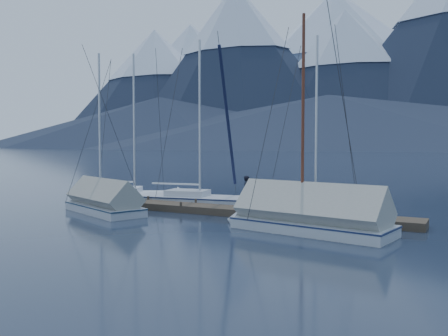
{
  "coord_description": "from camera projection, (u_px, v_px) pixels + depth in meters",
  "views": [
    {
      "loc": [
        10.47,
        -17.97,
        3.38
      ],
      "look_at": [
        0.0,
        2.0,
        2.2
      ],
      "focal_mm": 38.0,
      "sensor_mm": 36.0,
      "label": 1
    }
  ],
  "objects": [
    {
      "name": "person",
      "position": [
        247.0,
        192.0,
        22.1
      ],
      "size": [
        0.47,
        0.62,
        1.52
      ],
      "primitive_type": "imported",
      "rotation": [
        0.0,
        0.0,
        1.36
      ],
      "color": "black",
      "rests_on": "dock"
    },
    {
      "name": "mooring_posts",
      "position": [
        215.0,
        206.0,
        22.91
      ],
      "size": [
        15.12,
        1.52,
        0.35
      ],
      "color": "#382D23",
      "rests_on": "ground"
    },
    {
      "name": "sailboat_covered_near",
      "position": [
        299.0,
        219.0,
        18.28
      ],
      "size": [
        7.33,
        3.43,
        9.18
      ],
      "color": "silver",
      "rests_on": "ground"
    },
    {
      "name": "dock",
      "position": [
        224.0,
        212.0,
        22.69
      ],
      "size": [
        18.0,
        1.5,
        0.54
      ],
      "color": "#382D23",
      "rests_on": "ground"
    },
    {
      "name": "sailboat_covered_far",
      "position": [
        100.0,
        204.0,
        23.29
      ],
      "size": [
        6.28,
        3.99,
        8.49
      ],
      "color": "silver",
      "rests_on": "ground"
    },
    {
      "name": "ground",
      "position": [
        203.0,
        220.0,
        20.93
      ],
      "size": [
        1000.0,
        1000.0,
        0.0
      ],
      "primitive_type": "plane",
      "color": "black",
      "rests_on": "ground"
    },
    {
      "name": "sailboat_open_mid",
      "position": [
        209.0,
        202.0,
        25.84
      ],
      "size": [
        7.69,
        3.46,
        9.86
      ],
      "color": "silver",
      "rests_on": "ground"
    },
    {
      "name": "sailboat_open_left",
      "position": [
        143.0,
        197.0,
        28.34
      ],
      "size": [
        7.32,
        5.11,
        9.52
      ],
      "color": "white",
      "rests_on": "ground"
    },
    {
      "name": "sailboat_open_right",
      "position": [
        325.0,
        209.0,
        23.12
      ],
      "size": [
        7.37,
        3.24,
        9.47
      ],
      "color": "silver",
      "rests_on": "ground"
    }
  ]
}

